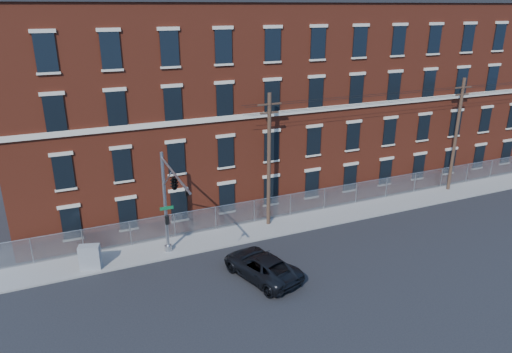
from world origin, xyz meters
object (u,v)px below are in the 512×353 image
at_px(traffic_signal_mast, 172,190).
at_px(utility_cabinet, 90,257).
at_px(utility_pole_near, 269,159).
at_px(pickup_truck, 261,266).

height_order(traffic_signal_mast, utility_cabinet, traffic_signal_mast).
height_order(utility_pole_near, utility_cabinet, utility_pole_near).
bearing_deg(utility_cabinet, utility_pole_near, 22.28).
distance_m(utility_pole_near, utility_cabinet, 13.83).
xyz_separation_m(traffic_signal_mast, utility_pole_near, (8.00, 3.42, -0.05)).
distance_m(traffic_signal_mast, utility_cabinet, 7.03).
bearing_deg(traffic_signal_mast, utility_cabinet, 158.14).
relative_size(utility_pole_near, pickup_truck, 1.82).
relative_size(traffic_signal_mast, utility_pole_near, 0.70).
xyz_separation_m(traffic_signal_mast, utility_cabinet, (-5.03, 2.02, -4.47)).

